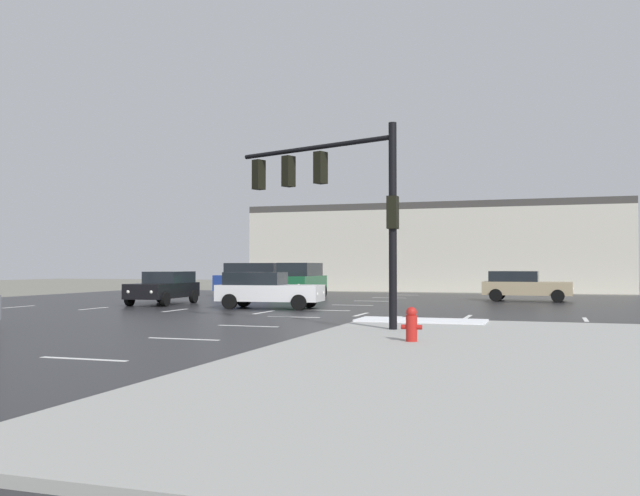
{
  "coord_description": "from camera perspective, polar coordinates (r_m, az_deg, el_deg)",
  "views": [
    {
      "loc": [
        8.8,
        -25.72,
        1.87
      ],
      "look_at": [
        -1.76,
        6.43,
        2.75
      ],
      "focal_mm": 39.12,
      "sensor_mm": 36.0,
      "label": 1
    }
  ],
  "objects": [
    {
      "name": "suv_blue",
      "position": [
        42.74,
        -5.35,
        -2.52
      ],
      "size": [
        4.92,
        2.39,
        2.03
      ],
      "rotation": [
        0.0,
        0.0,
        3.09
      ],
      "color": "navy",
      "rests_on": "road_asphalt"
    },
    {
      "name": "fire_hydrant",
      "position": [
        16.22,
        7.5,
        -6.19
      ],
      "size": [
        0.48,
        0.26,
        0.79
      ],
      "color": "red",
      "rests_on": "sidewalk_corner"
    },
    {
      "name": "strip_building_background",
      "position": [
        54.56,
        9.44,
        -0.01
      ],
      "size": [
        27.84,
        8.0,
        6.5
      ],
      "color": "beige",
      "rests_on": "ground_plane"
    },
    {
      "name": "sedan_black",
      "position": [
        34.56,
        -12.59,
        -3.13
      ],
      "size": [
        2.26,
        4.63,
        1.58
      ],
      "rotation": [
        0.0,
        0.0,
        -1.51
      ],
      "color": "black",
      "rests_on": "road_asphalt"
    },
    {
      "name": "traffic_signal_mast",
      "position": [
        20.39,
        1.44,
        4.77
      ],
      "size": [
        5.45,
        2.24,
        5.68
      ],
      "rotation": [
        0.0,
        0.0,
        2.78
      ],
      "color": "black",
      "rests_on": "sidewalk_corner"
    },
    {
      "name": "lane_markings",
      "position": [
        25.57,
        0.85,
        -5.63
      ],
      "size": [
        36.15,
        36.15,
        0.01
      ],
      "color": "silver",
      "rests_on": "road_asphalt"
    },
    {
      "name": "road_asphalt",
      "position": [
        27.25,
        -0.71,
        -5.4
      ],
      "size": [
        44.0,
        44.0,
        0.02
      ],
      "primitive_type": "cube",
      "color": "#232326",
      "rests_on": "ground_plane"
    },
    {
      "name": "suv_green",
      "position": [
        40.3,
        -1.62,
        -2.59
      ],
      "size": [
        2.38,
        4.92,
        2.03
      ],
      "rotation": [
        0.0,
        0.0,
        -1.52
      ],
      "color": "#195933",
      "rests_on": "road_asphalt"
    },
    {
      "name": "snow_strip_curbside",
      "position": [
        22.12,
        8.27,
        -5.88
      ],
      "size": [
        4.0,
        1.6,
        0.06
      ],
      "primitive_type": "cube",
      "color": "white",
      "rests_on": "sidewalk_corner"
    },
    {
      "name": "sedan_white",
      "position": [
        30.44,
        -4.42,
        -3.39
      ],
      "size": [
        4.65,
        2.34,
        1.58
      ],
      "rotation": [
        0.0,
        0.0,
        0.09
      ],
      "color": "white",
      "rests_on": "road_asphalt"
    },
    {
      "name": "sedan_tan",
      "position": [
        38.2,
        16.33,
        -2.95
      ],
      "size": [
        4.59,
        2.15,
        1.58
      ],
      "rotation": [
        0.0,
        0.0,
        -0.03
      ],
      "color": "tan",
      "rests_on": "road_asphalt"
    },
    {
      "name": "ground_plane",
      "position": [
        27.25,
        -0.71,
        -5.42
      ],
      "size": [
        120.0,
        120.0,
        0.0
      ],
      "primitive_type": "plane",
      "color": "slate"
    }
  ]
}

